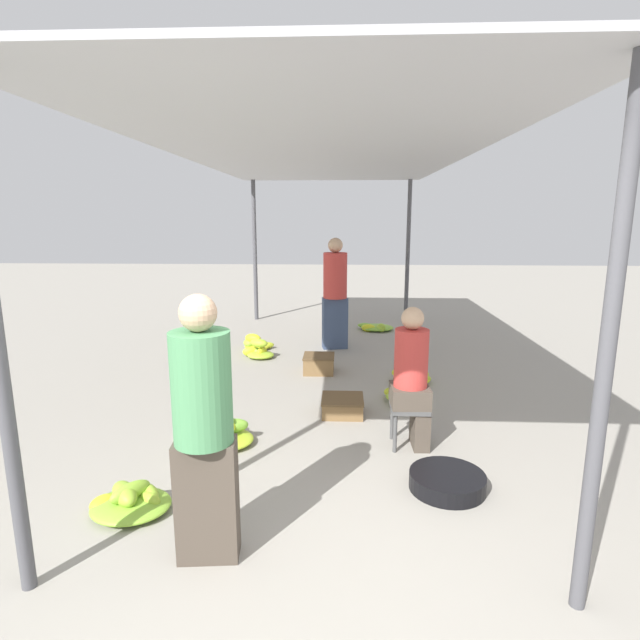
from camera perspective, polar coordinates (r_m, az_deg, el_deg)
ground_plane at (r=2.94m, az=-3.35°, el=-32.72°), size 40.00×40.00×0.00m
canopy_post_front_right at (r=2.79m, az=29.89°, el=-3.84°), size 0.08×0.08×2.77m
canopy_post_back_left at (r=10.15m, az=-7.46°, el=7.78°), size 0.08×0.08×2.77m
canopy_post_back_right at (r=10.07m, az=10.01°, el=7.67°), size 0.08×0.08×2.77m
canopy_tarp at (r=6.23m, az=0.41°, el=18.44°), size 3.44×7.98×0.04m
vendor_foreground at (r=3.06m, az=-13.16°, el=-11.82°), size 0.38×0.38×1.64m
stool at (r=4.67m, az=10.15°, el=-10.40°), size 0.34×0.34×0.39m
vendor_seated at (r=4.55m, az=10.54°, el=-6.28°), size 0.35×0.35×1.29m
basin_black at (r=4.15m, az=14.33°, el=-17.43°), size 0.58×0.58×0.13m
banana_pile_left_0 at (r=4.01m, az=-20.85°, el=-18.79°), size 0.61×0.49×0.21m
banana_pile_left_1 at (r=7.97m, az=-7.40°, el=-2.73°), size 0.53×0.44×0.27m
banana_pile_left_2 at (r=4.80m, az=-10.87°, el=-12.77°), size 0.56×0.57×0.29m
banana_pile_left_3 at (r=7.50m, az=-7.10°, el=-3.59°), size 0.49×0.45×0.30m
banana_pile_right_0 at (r=9.28m, az=6.32°, el=-0.84°), size 0.68×0.55×0.16m
banana_pile_right_1 at (r=5.80m, az=9.21°, el=-8.40°), size 0.41×0.46×0.22m
banana_pile_right_2 at (r=6.47m, az=10.64°, el=-6.41°), size 0.51×0.39×0.20m
crate_near at (r=6.75m, az=-0.13°, el=-5.02°), size 0.41×0.41×0.24m
crate_mid at (r=5.39m, az=2.59°, el=-9.75°), size 0.44×0.44×0.18m
shopper_walking_mid at (r=7.84m, az=1.74°, el=3.23°), size 0.43×0.43×1.75m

